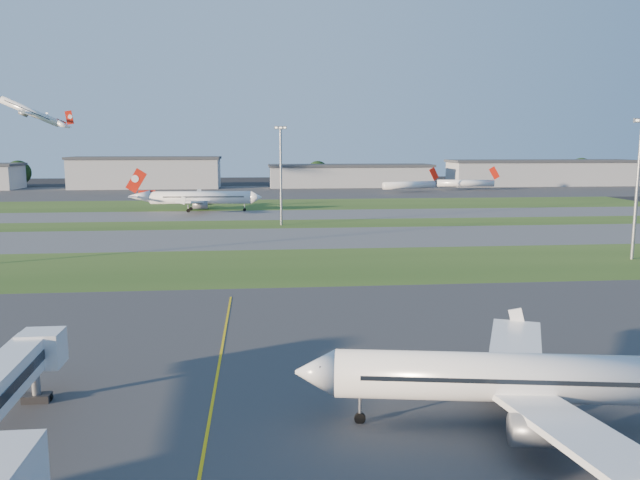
{
  "coord_description": "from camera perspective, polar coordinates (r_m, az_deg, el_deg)",
  "views": [
    {
      "loc": [
        9.04,
        -55.62,
        21.19
      ],
      "look_at": [
        18.12,
        36.02,
        7.0
      ],
      "focal_mm": 35.0,
      "sensor_mm": 36.0,
      "label": 1
    }
  ],
  "objects": [
    {
      "name": "airliner_departing",
      "position": [
        275.08,
        -24.93,
        10.58
      ],
      "size": [
        28.81,
        24.42,
        8.99
      ],
      "rotation": [
        0.0,
        0.0,
        -0.04
      ],
      "color": "white"
    },
    {
      "name": "grass_strip_a",
      "position": [
        110.06,
        -10.27,
        -2.48
      ],
      "size": [
        300.0,
        34.0,
        0.01
      ],
      "primitive_type": "cube",
      "color": "#294717",
      "rests_on": "ground"
    },
    {
      "name": "light_mast_east",
      "position": [
        127.98,
        27.06,
        4.95
      ],
      "size": [
        3.2,
        0.7,
        25.8
      ],
      "color": "gray",
      "rests_on": "ground"
    },
    {
      "name": "mini_jet_near",
      "position": [
        280.06,
        8.19,
        5.0
      ],
      "size": [
        27.66,
        11.31,
        9.48
      ],
      "rotation": [
        0.0,
        0.0,
        0.32
      ],
      "color": "white",
      "rests_on": "ground"
    },
    {
      "name": "tree_far_east",
      "position": [
        371.26,
        22.76,
        5.96
      ],
      "size": [
        12.65,
        12.65,
        13.8
      ],
      "color": "black",
      "rests_on": "ground"
    },
    {
      "name": "light_mast_centre",
      "position": [
        163.86,
        -3.59,
        6.51
      ],
      "size": [
        3.2,
        0.7,
        25.8
      ],
      "color": "gray",
      "rests_on": "ground"
    },
    {
      "name": "apron_far",
      "position": [
        281.57,
        -7.51,
        4.37
      ],
      "size": [
        400.0,
        80.0,
        0.01
      ],
      "primitive_type": "cube",
      "color": "#333335",
      "rests_on": "ground"
    },
    {
      "name": "tree_mid_west",
      "position": [
        323.3,
        -10.87,
        5.88
      ],
      "size": [
        9.9,
        9.9,
        10.8
      ],
      "color": "black",
      "rests_on": "ground"
    },
    {
      "name": "airliner_taxiing",
      "position": [
        201.56,
        -10.93,
        3.8
      ],
      "size": [
        39.35,
        33.34,
        12.27
      ],
      "rotation": [
        0.0,
        0.0,
        3.09
      ],
      "color": "white",
      "rests_on": "ground"
    },
    {
      "name": "hangar_east",
      "position": [
        314.39,
        2.77,
        5.91
      ],
      "size": [
        81.6,
        23.0,
        11.2
      ],
      "color": "#9A9BA1",
      "rests_on": "ground"
    },
    {
      "name": "hangar_west",
      "position": [
        315.58,
        -15.6,
        5.98
      ],
      "size": [
        71.4,
        23.0,
        15.2
      ],
      "color": "#9A9BA1",
      "rests_on": "ground"
    },
    {
      "name": "grass_strip_b",
      "position": [
        167.22,
        -8.72,
        1.38
      ],
      "size": [
        300.0,
        18.0,
        0.01
      ],
      "primitive_type": "cube",
      "color": "#294717",
      "rests_on": "ground"
    },
    {
      "name": "ground",
      "position": [
        60.21,
        -14.24,
        -12.13
      ],
      "size": [
        700.0,
        700.0,
        0.0
      ],
      "primitive_type": "plane",
      "color": "black",
      "rests_on": "ground"
    },
    {
      "name": "taxiway_a",
      "position": [
        142.5,
        -9.23,
        0.1
      ],
      "size": [
        300.0,
        32.0,
        0.01
      ],
      "primitive_type": "cube",
      "color": "#515154",
      "rests_on": "ground"
    },
    {
      "name": "taxiway_b",
      "position": [
        189.03,
        -8.37,
        2.23
      ],
      "size": [
        300.0,
        26.0,
        0.01
      ],
      "primitive_type": "cube",
      "color": "#515154",
      "rests_on": "ground"
    },
    {
      "name": "airliner_parked",
      "position": [
        49.99,
        18.81,
        -11.97
      ],
      "size": [
        35.35,
        29.75,
        11.09
      ],
      "rotation": [
        0.0,
        0.0,
        -0.17
      ],
      "color": "white",
      "rests_on": "ground"
    },
    {
      "name": "tree_west",
      "position": [
        346.98,
        -25.85,
        5.57
      ],
      "size": [
        12.1,
        12.1,
        13.2
      ],
      "color": "black",
      "rests_on": "ground"
    },
    {
      "name": "tree_east",
      "position": [
        339.91,
        12.58,
        6.02
      ],
      "size": [
        10.45,
        10.45,
        11.4
      ],
      "color": "black",
      "rests_on": "ground"
    },
    {
      "name": "yellow_line",
      "position": [
        59.66,
        -9.38,
        -12.17
      ],
      "size": [
        0.25,
        60.0,
        0.02
      ],
      "primitive_type": "cube",
      "color": "gold",
      "rests_on": "ground"
    },
    {
      "name": "mini_jet_far",
      "position": [
        298.82,
        13.21,
        5.09
      ],
      "size": [
        28.51,
        7.23,
        9.48
      ],
      "rotation": [
        0.0,
        0.0,
        -0.16
      ],
      "color": "white",
      "rests_on": "ground"
    },
    {
      "name": "tree_mid_east",
      "position": [
        326.41,
        -0.21,
        6.23
      ],
      "size": [
        11.55,
        11.55,
        12.6
      ],
      "color": "black",
      "rests_on": "ground"
    },
    {
      "name": "hangar_far_east",
      "position": [
        343.52,
        19.59,
        5.83
      ],
      "size": [
        96.9,
        23.0,
        13.2
      ],
      "color": "#9A9BA1",
      "rests_on": "ground"
    },
    {
      "name": "grass_strip_c",
      "position": [
        221.82,
        -7.98,
        3.19
      ],
      "size": [
        300.0,
        40.0,
        0.01
      ],
      "primitive_type": "cube",
      "color": "#294717",
      "rests_on": "ground"
    },
    {
      "name": "apron_near",
      "position": [
        60.2,
        -14.24,
        -12.12
      ],
      "size": [
        300.0,
        70.0,
        0.01
      ],
      "primitive_type": "cube",
      "color": "#333335",
      "rests_on": "ground"
    }
  ]
}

